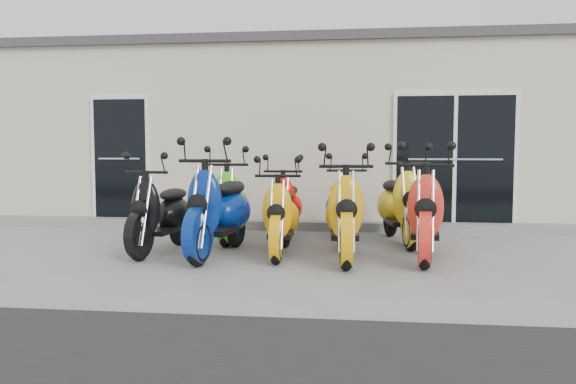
% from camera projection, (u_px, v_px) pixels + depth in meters
% --- Properties ---
extents(ground, '(80.00, 80.00, 0.00)m').
position_uv_depth(ground, '(283.00, 251.00, 7.57)').
color(ground, gray).
rests_on(ground, ground).
extents(building, '(14.00, 6.00, 3.20)m').
position_uv_depth(building, '(312.00, 139.00, 12.60)').
color(building, beige).
rests_on(building, ground).
extents(roof_cap, '(14.20, 6.20, 0.16)m').
position_uv_depth(roof_cap, '(313.00, 63.00, 12.47)').
color(roof_cap, '#3F3F42').
rests_on(roof_cap, building).
extents(front_step, '(14.00, 0.40, 0.15)m').
position_uv_depth(front_step, '(298.00, 225.00, 9.57)').
color(front_step, gray).
rests_on(front_step, ground).
extents(door_left, '(1.07, 0.08, 2.22)m').
position_uv_depth(door_left, '(121.00, 155.00, 10.00)').
color(door_left, black).
rests_on(door_left, front_step).
extents(door_right, '(2.02, 0.08, 2.22)m').
position_uv_depth(door_right, '(454.00, 156.00, 9.31)').
color(door_right, black).
rests_on(door_right, front_step).
extents(scooter_front_black, '(0.83, 1.87, 1.34)m').
position_uv_depth(scooter_front_black, '(161.00, 202.00, 7.41)').
color(scooter_front_black, black).
rests_on(scooter_front_black, ground).
extents(scooter_front_blue, '(0.99, 2.13, 1.52)m').
position_uv_depth(scooter_front_blue, '(219.00, 197.00, 7.17)').
color(scooter_front_blue, navy).
rests_on(scooter_front_blue, ground).
extents(scooter_front_orange_a, '(0.69, 1.77, 1.29)m').
position_uv_depth(scooter_front_orange_a, '(281.00, 205.00, 7.21)').
color(scooter_front_orange_a, '#EFA208').
rests_on(scooter_front_orange_a, ground).
extents(scooter_front_orange_b, '(0.82, 2.00, 1.45)m').
position_uv_depth(scooter_front_orange_b, '(344.00, 201.00, 6.95)').
color(scooter_front_orange_b, '#E6A409').
rests_on(scooter_front_orange_b, ground).
extents(scooter_front_red, '(0.94, 2.05, 1.46)m').
position_uv_depth(scooter_front_red, '(425.00, 201.00, 6.97)').
color(scooter_front_red, red).
rests_on(scooter_front_red, ground).
extents(scooter_back_green, '(0.87, 1.98, 1.42)m').
position_uv_depth(scooter_back_green, '(231.00, 193.00, 8.45)').
color(scooter_back_green, '#3ECA18').
rests_on(scooter_back_green, ground).
extents(scooter_back_red, '(0.66, 1.77, 1.30)m').
position_uv_depth(scooter_back_red, '(286.00, 197.00, 8.44)').
color(scooter_back_red, '#E30900').
rests_on(scooter_back_red, ground).
extents(scooter_back_blue, '(0.92, 1.87, 1.32)m').
position_uv_depth(scooter_back_blue, '(343.00, 197.00, 8.32)').
color(scooter_back_blue, navy).
rests_on(scooter_back_blue, ground).
extents(scooter_back_yellow, '(1.01, 2.06, 1.46)m').
position_uv_depth(scooter_back_yellow, '(400.00, 193.00, 8.13)').
color(scooter_back_yellow, yellow).
rests_on(scooter_back_yellow, ground).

